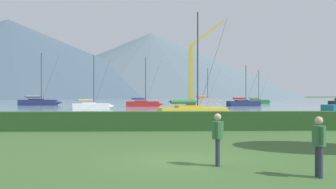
{
  "coord_description": "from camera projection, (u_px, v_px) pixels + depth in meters",
  "views": [
    {
      "loc": [
        -0.83,
        -12.94,
        2.24
      ],
      "look_at": [
        1.32,
        43.76,
        2.28
      ],
      "focal_mm": 40.77,
      "sensor_mm": 36.0,
      "label": 1
    }
  ],
  "objects": [
    {
      "name": "distant_hill_central_peak",
      "position": [
        8.0,
        58.0,
        315.49
      ],
      "size": [
        313.05,
        313.05,
        64.82
      ],
      "primitive_type": "cone",
      "color": "#425666",
      "rests_on": "ground_plane"
    },
    {
      "name": "harbor_water",
      "position": [
        156.0,
        100.0,
        149.86
      ],
      "size": [
        320.0,
        246.0,
        0.0
      ],
      "primitive_type": "cube",
      "color": "gray",
      "rests_on": "ground_plane"
    },
    {
      "name": "sailboat_slip_3",
      "position": [
        244.0,
        103.0,
        75.27
      ],
      "size": [
        7.54,
        3.52,
        8.1
      ],
      "rotation": [
        0.0,
        0.0,
        0.22
      ],
      "color": "navy",
      "rests_on": "harbor_water"
    },
    {
      "name": "sailboat_slip_5",
      "position": [
        257.0,
        101.0,
        97.28
      ],
      "size": [
        7.08,
        2.57,
        8.52
      ],
      "rotation": [
        0.0,
        0.0,
        0.08
      ],
      "color": "#236B38",
      "rests_on": "harbor_water"
    },
    {
      "name": "distant_hill_west_ridge",
      "position": [
        151.0,
        65.0,
        347.81
      ],
      "size": [
        266.83,
        266.83,
        58.65
      ],
      "primitive_type": "cone",
      "color": "slate",
      "rests_on": "ground_plane"
    },
    {
      "name": "person_standing_walker",
      "position": [
        218.0,
        135.0,
        11.96
      ],
      "size": [
        0.36,
        0.57,
        1.65
      ],
      "rotation": [
        0.0,
        0.0,
        -0.13
      ],
      "color": "#2D3347",
      "rests_on": "ground_plane"
    },
    {
      "name": "person_seated_viewer",
      "position": [
        319.0,
        142.0,
        10.3
      ],
      "size": [
        0.36,
        0.57,
        1.65
      ],
      "rotation": [
        0.0,
        0.0,
        -0.01
      ],
      "color": "#2D3347",
      "rests_on": "ground_plane"
    },
    {
      "name": "sailboat_slip_2",
      "position": [
        206.0,
        101.0,
        101.8
      ],
      "size": [
        8.5,
        3.64,
        9.28
      ],
      "rotation": [
        0.0,
        0.0,
        0.17
      ],
      "color": "#9E9EA3",
      "rests_on": "harbor_water"
    },
    {
      "name": "hedge_line",
      "position": [
        167.0,
        121.0,
        23.95
      ],
      "size": [
        80.0,
        1.2,
        1.18
      ],
      "primitive_type": "cube",
      "color": "#284C23",
      "rests_on": "ground_plane"
    },
    {
      "name": "ground_plane",
      "position": [
        178.0,
        160.0,
        12.96
      ],
      "size": [
        1000.0,
        1000.0,
        0.0
      ],
      "primitive_type": "plane",
      "color": "#3D602D"
    },
    {
      "name": "sailboat_slip_0",
      "position": [
        193.0,
        112.0,
        36.61
      ],
      "size": [
        7.62,
        3.5,
        10.21
      ],
      "rotation": [
        0.0,
        0.0,
        0.21
      ],
      "color": "gold",
      "rests_on": "harbor_water"
    },
    {
      "name": "sailboat_slip_11",
      "position": [
        39.0,
        102.0,
        80.03
      ],
      "size": [
        8.98,
        3.22,
        11.09
      ],
      "rotation": [
        0.0,
        0.0,
        0.08
      ],
      "color": "navy",
      "rests_on": "harbor_water"
    },
    {
      "name": "dock_crane",
      "position": [
        192.0,
        77.0,
        86.85
      ],
      "size": [
        8.73,
        2.0,
        19.38
      ],
      "color": "#333338",
      "rests_on": "ground_plane"
    },
    {
      "name": "sailboat_slip_4",
      "position": [
        91.0,
        106.0,
        59.48
      ],
      "size": [
        6.67,
        3.23,
        8.46
      ],
      "rotation": [
        0.0,
        0.0,
        0.24
      ],
      "color": "white",
      "rests_on": "harbor_water"
    },
    {
      "name": "sailboat_slip_1",
      "position": [
        143.0,
        103.0,
        72.44
      ],
      "size": [
        7.22,
        2.16,
        9.34
      ],
      "rotation": [
        0.0,
        0.0,
        0.0
      ],
      "color": "red",
      "rests_on": "harbor_water"
    }
  ]
}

